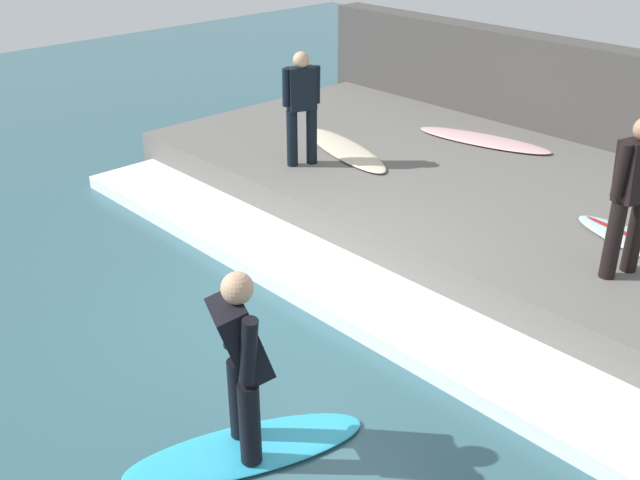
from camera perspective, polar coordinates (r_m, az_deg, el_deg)
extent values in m
plane|color=#335B66|center=(7.88, -1.53, -5.20)|extent=(28.00, 28.00, 0.00)
cube|color=#66635E|center=(9.97, 12.52, 2.97)|extent=(4.40, 9.52, 0.52)
cube|color=#474442|center=(11.75, 19.86, 9.20)|extent=(0.50, 10.00, 1.89)
cube|color=white|center=(8.14, 1.21, -3.36)|extent=(1.05, 9.04, 0.17)
ellipsoid|color=#2DADD1|center=(6.15, -5.62, -15.59)|extent=(2.02, 1.29, 0.06)
cylinder|color=black|center=(6.02, -6.19, -11.92)|extent=(0.17, 0.17, 0.71)
cylinder|color=black|center=(5.78, -5.37, -13.74)|extent=(0.17, 0.17, 0.71)
cube|color=black|center=(5.50, -6.11, -7.44)|extent=(0.54, 0.53, 0.67)
sphere|color=tan|center=(5.28, -6.32, -3.67)|extent=(0.24, 0.24, 0.24)
cylinder|color=black|center=(5.67, -6.73, -5.89)|extent=(0.12, 0.19, 0.56)
cylinder|color=black|center=(5.30, -5.47, -8.44)|extent=(0.12, 0.19, 0.56)
cylinder|color=black|center=(10.14, -0.64, 7.94)|extent=(0.15, 0.15, 0.77)
cylinder|color=black|center=(10.05, -2.14, 7.75)|extent=(0.15, 0.15, 0.77)
cube|color=black|center=(9.90, -1.43, 11.46)|extent=(0.42, 0.35, 0.56)
sphere|color=tan|center=(9.81, -1.45, 13.57)|extent=(0.21, 0.21, 0.21)
cylinder|color=black|center=(9.96, -0.29, 11.76)|extent=(0.10, 0.11, 0.49)
cylinder|color=black|center=(9.83, -2.58, 11.53)|extent=(0.10, 0.11, 0.49)
ellipsoid|color=beige|center=(10.68, 1.93, 6.91)|extent=(1.12, 2.13, 0.06)
cylinder|color=black|center=(7.95, 22.87, 0.43)|extent=(0.16, 0.16, 0.80)
cylinder|color=black|center=(7.74, 21.44, -0.02)|extent=(0.16, 0.16, 0.80)
cube|color=black|center=(7.58, 23.05, 4.92)|extent=(0.44, 0.36, 0.60)
cylinder|color=black|center=(7.41, 21.99, 4.92)|extent=(0.11, 0.13, 0.52)
ellipsoid|color=beige|center=(11.32, 12.33, 7.46)|extent=(0.98, 2.11, 0.06)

